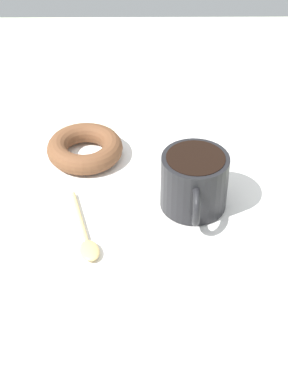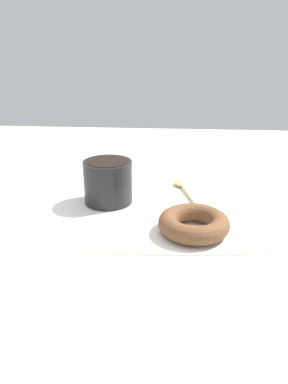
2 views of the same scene
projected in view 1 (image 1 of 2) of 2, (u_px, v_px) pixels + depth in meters
ground_plane at (165, 219)px, 84.14cm from camera, size 120.00×120.00×2.00cm
napkin at (144, 205)px, 84.64cm from camera, size 37.39×37.39×0.30cm
coffee_cup at (194, 181)px, 81.85cm from camera, size 11.65×8.65×7.64cm
donut at (85, 148)px, 91.69cm from camera, size 10.88×10.88×2.92cm
spoon at (87, 241)px, 78.55cm from camera, size 13.10×4.74×0.90cm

